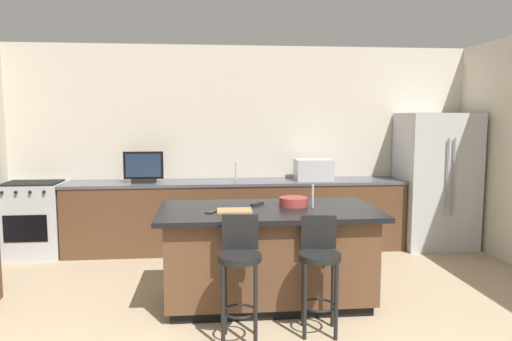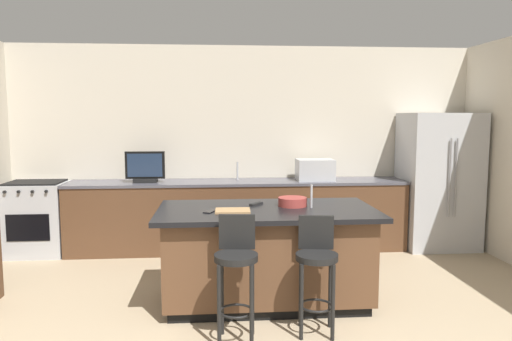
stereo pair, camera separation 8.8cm
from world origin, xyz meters
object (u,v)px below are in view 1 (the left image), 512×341
(tv_remote, at_px, (257,204))
(tv_monitor, at_px, (144,168))
(range_oven, at_px, (34,219))
(cutting_board, at_px, (234,211))
(kitchen_island, at_px, (268,255))
(fruit_bowl, at_px, (294,202))
(cell_phone, at_px, (212,211))
(microwave, at_px, (313,170))
(bar_stool_right, at_px, (319,264))
(refrigerator, at_px, (436,180))
(bar_stool_left, at_px, (240,267))

(tv_remote, bearing_deg, tv_monitor, 169.81)
(range_oven, height_order, cutting_board, range_oven)
(kitchen_island, relative_size, fruit_bowl, 7.36)
(cell_phone, bearing_deg, tv_remote, 57.99)
(microwave, height_order, tv_remote, microwave)
(kitchen_island, height_order, bar_stool_right, bar_stool_right)
(refrigerator, bearing_deg, microwave, 177.71)
(kitchen_island, distance_m, range_oven, 3.31)
(microwave, distance_m, fruit_bowl, 1.82)
(refrigerator, xyz_separation_m, tv_monitor, (-3.86, 0.01, 0.20))
(tv_monitor, relative_size, bar_stool_right, 0.53)
(bar_stool_left, xyz_separation_m, tv_remote, (0.23, 0.93, 0.32))
(microwave, bearing_deg, refrigerator, -2.29)
(fruit_bowl, xyz_separation_m, cutting_board, (-0.58, -0.23, -0.03))
(bar_stool_right, bearing_deg, fruit_bowl, 104.34)
(fruit_bowl, relative_size, cutting_board, 0.88)
(bar_stool_left, relative_size, cell_phone, 6.53)
(tv_monitor, distance_m, tv_remote, 2.05)
(cutting_board, bearing_deg, bar_stool_right, -38.80)
(microwave, bearing_deg, cell_phone, -124.87)
(tv_remote, bearing_deg, microwave, 101.64)
(refrigerator, relative_size, range_oven, 1.92)
(bar_stool_left, bearing_deg, cutting_board, 96.19)
(cell_phone, bearing_deg, bar_stool_left, -47.91)
(kitchen_island, bearing_deg, tv_remote, 113.92)
(refrigerator, height_order, range_oven, refrigerator)
(bar_stool_left, height_order, cell_phone, bar_stool_left)
(kitchen_island, relative_size, refrigerator, 1.12)
(kitchen_island, relative_size, cell_phone, 13.47)
(refrigerator, relative_size, bar_stool_right, 1.91)
(tv_monitor, bearing_deg, refrigerator, -0.22)
(refrigerator, distance_m, tv_monitor, 3.87)
(tv_monitor, distance_m, cell_phone, 2.08)
(cell_phone, xyz_separation_m, tv_remote, (0.44, 0.30, 0.01))
(kitchen_island, bearing_deg, microwave, 65.68)
(bar_stool_right, distance_m, tv_remote, 1.01)
(bar_stool_right, distance_m, cutting_board, 0.91)
(bar_stool_right, relative_size, fruit_bowl, 3.43)
(cutting_board, bearing_deg, fruit_bowl, 21.60)
(microwave, distance_m, tv_monitor, 2.20)
(refrigerator, xyz_separation_m, bar_stool_left, (-2.80, -2.50, -0.31))
(bar_stool_right, distance_m, cell_phone, 1.07)
(bar_stool_left, bearing_deg, cell_phone, 114.20)
(range_oven, distance_m, tv_monitor, 1.52)
(microwave, distance_m, bar_stool_left, 2.85)
(refrigerator, bearing_deg, fruit_bowl, -143.39)
(kitchen_island, distance_m, bar_stool_right, 0.74)
(range_oven, height_order, bar_stool_left, bar_stool_left)
(kitchen_island, distance_m, fruit_bowl, 0.56)
(kitchen_island, distance_m, bar_stool_left, 0.81)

